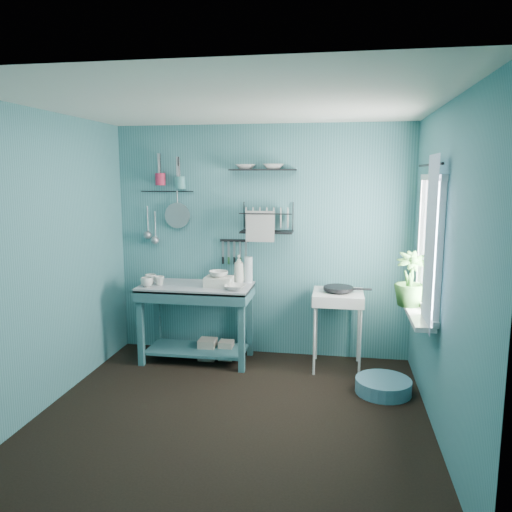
% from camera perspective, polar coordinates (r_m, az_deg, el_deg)
% --- Properties ---
extents(floor, '(3.20, 3.20, 0.00)m').
position_cam_1_polar(floor, '(4.37, -2.61, -17.56)').
color(floor, black).
rests_on(floor, ground).
extents(ceiling, '(3.20, 3.20, 0.00)m').
position_cam_1_polar(ceiling, '(3.93, -2.89, 16.98)').
color(ceiling, silver).
rests_on(ceiling, ground).
extents(wall_back, '(3.20, 0.00, 3.20)m').
position_cam_1_polar(wall_back, '(5.42, 0.61, 1.63)').
color(wall_back, '#3B7479').
rests_on(wall_back, ground).
extents(wall_front, '(3.20, 0.00, 3.20)m').
position_cam_1_polar(wall_front, '(2.56, -9.91, -7.26)').
color(wall_front, '#3B7479').
rests_on(wall_front, ground).
extents(wall_left, '(0.00, 3.00, 3.00)m').
position_cam_1_polar(wall_left, '(4.58, -22.73, -0.53)').
color(wall_left, '#3B7479').
rests_on(wall_left, ground).
extents(wall_right, '(0.00, 3.00, 3.00)m').
position_cam_1_polar(wall_right, '(3.95, 20.58, -1.84)').
color(wall_right, '#3B7479').
rests_on(wall_right, ground).
extents(work_counter, '(1.24, 0.74, 0.83)m').
position_cam_1_polar(work_counter, '(5.39, -6.78, -7.60)').
color(work_counter, '#2E5B61').
rests_on(work_counter, floor).
extents(mug_left, '(0.12, 0.12, 0.10)m').
position_cam_1_polar(mug_left, '(5.28, -12.37, -2.93)').
color(mug_left, beige).
rests_on(mug_left, work_counter).
extents(mug_mid, '(0.14, 0.14, 0.09)m').
position_cam_1_polar(mug_mid, '(5.34, -10.97, -2.78)').
color(mug_mid, beige).
rests_on(mug_mid, work_counter).
extents(mug_right, '(0.17, 0.17, 0.10)m').
position_cam_1_polar(mug_right, '(5.44, -11.94, -2.57)').
color(mug_right, beige).
rests_on(mug_right, work_counter).
extents(wash_tub, '(0.28, 0.22, 0.10)m').
position_cam_1_polar(wash_tub, '(5.19, -4.28, -2.93)').
color(wash_tub, beige).
rests_on(wash_tub, work_counter).
extents(tub_bowl, '(0.20, 0.19, 0.06)m').
position_cam_1_polar(tub_bowl, '(5.18, -4.29, -2.06)').
color(tub_bowl, beige).
rests_on(tub_bowl, wash_tub).
extents(soap_bottle, '(0.12, 0.12, 0.30)m').
position_cam_1_polar(soap_bottle, '(5.35, -1.97, -1.47)').
color(soap_bottle, beige).
rests_on(soap_bottle, work_counter).
extents(water_bottle, '(0.09, 0.09, 0.28)m').
position_cam_1_polar(water_bottle, '(5.35, -0.87, -1.56)').
color(water_bottle, silver).
rests_on(water_bottle, work_counter).
extents(counter_bowl, '(0.22, 0.22, 0.05)m').
position_cam_1_polar(counter_bowl, '(5.03, -2.41, -3.59)').
color(counter_bowl, beige).
rests_on(counter_bowl, work_counter).
extents(hotplate_stand, '(0.52, 0.52, 0.80)m').
position_cam_1_polar(hotplate_stand, '(5.21, 9.26, -8.37)').
color(hotplate_stand, silver).
rests_on(hotplate_stand, floor).
extents(frying_pan, '(0.30, 0.30, 0.03)m').
position_cam_1_polar(frying_pan, '(5.10, 9.39, -3.66)').
color(frying_pan, black).
rests_on(frying_pan, hotplate_stand).
extents(knife_strip, '(0.32, 0.03, 0.03)m').
position_cam_1_polar(knife_strip, '(5.44, -2.48, 1.77)').
color(knife_strip, black).
rests_on(knife_strip, wall_back).
extents(dish_rack, '(0.58, 0.31, 0.32)m').
position_cam_1_polar(dish_rack, '(5.25, 1.25, 4.40)').
color(dish_rack, black).
rests_on(dish_rack, wall_back).
extents(upper_shelf, '(0.71, 0.20, 0.01)m').
position_cam_1_polar(upper_shelf, '(5.27, 0.79, 9.82)').
color(upper_shelf, black).
rests_on(upper_shelf, wall_back).
extents(shelf_bowl_left, '(0.21, 0.21, 0.05)m').
position_cam_1_polar(shelf_bowl_left, '(5.30, -1.19, 10.12)').
color(shelf_bowl_left, beige).
rests_on(shelf_bowl_left, upper_shelf).
extents(shelf_bowl_right, '(0.22, 0.22, 0.05)m').
position_cam_1_polar(shelf_bowl_right, '(5.26, 2.01, 10.34)').
color(shelf_bowl_right, beige).
rests_on(shelf_bowl_right, upper_shelf).
extents(utensil_cup_magenta, '(0.11, 0.11, 0.13)m').
position_cam_1_polar(utensil_cup_magenta, '(5.57, -10.88, 8.62)').
color(utensil_cup_magenta, '#B92240').
rests_on(utensil_cup_magenta, wall_back).
extents(utensil_cup_teal, '(0.11, 0.11, 0.13)m').
position_cam_1_polar(utensil_cup_teal, '(5.50, -8.64, 8.30)').
color(utensil_cup_teal, teal).
rests_on(utensil_cup_teal, wall_back).
extents(colander, '(0.28, 0.03, 0.28)m').
position_cam_1_polar(colander, '(5.56, -8.98, 4.60)').
color(colander, '#95989C').
rests_on(colander, wall_back).
extents(ladle_outer, '(0.01, 0.01, 0.30)m').
position_cam_1_polar(ladle_outer, '(5.70, -12.28, 4.08)').
color(ladle_outer, '#95989C').
rests_on(ladle_outer, wall_back).
extents(ladle_inner, '(0.01, 0.01, 0.30)m').
position_cam_1_polar(ladle_inner, '(5.67, -11.46, 3.50)').
color(ladle_inner, '#95989C').
rests_on(ladle_inner, wall_back).
extents(hook_rail, '(0.60, 0.01, 0.01)m').
position_cam_1_polar(hook_rail, '(5.61, -10.13, 7.27)').
color(hook_rail, black).
rests_on(hook_rail, wall_back).
extents(window_glass, '(0.00, 1.10, 1.10)m').
position_cam_1_polar(window_glass, '(4.36, 19.39, 1.22)').
color(window_glass, white).
rests_on(window_glass, wall_right).
extents(windowsill, '(0.16, 0.95, 0.04)m').
position_cam_1_polar(windowsill, '(4.47, 17.90, -6.26)').
color(windowsill, silver).
rests_on(windowsill, wall_right).
extents(curtain, '(0.00, 1.35, 1.35)m').
position_cam_1_polar(curtain, '(4.05, 19.23, 1.36)').
color(curtain, white).
rests_on(curtain, wall_right).
extents(curtain_rod, '(0.02, 1.05, 0.02)m').
position_cam_1_polar(curtain_rod, '(4.32, 19.26, 9.81)').
color(curtain_rod, black).
rests_on(curtain_rod, wall_right).
extents(potted_plant, '(0.30, 0.30, 0.48)m').
position_cam_1_polar(potted_plant, '(4.57, 17.19, -2.55)').
color(potted_plant, '#356D2B').
rests_on(potted_plant, windowsill).
extents(storage_tin_large, '(0.18, 0.18, 0.22)m').
position_cam_1_polar(storage_tin_large, '(5.51, -5.55, -10.53)').
color(storage_tin_large, gray).
rests_on(storage_tin_large, floor).
extents(storage_tin_small, '(0.15, 0.15, 0.20)m').
position_cam_1_polar(storage_tin_small, '(5.49, -3.42, -10.67)').
color(storage_tin_small, gray).
rests_on(storage_tin_small, floor).
extents(floor_basin, '(0.51, 0.51, 0.13)m').
position_cam_1_polar(floor_basin, '(4.85, 14.34, -14.20)').
color(floor_basin, teal).
rests_on(floor_basin, floor).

